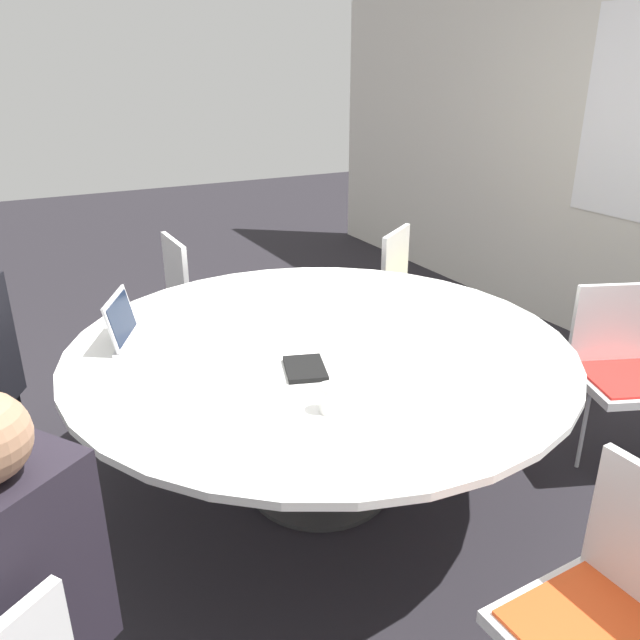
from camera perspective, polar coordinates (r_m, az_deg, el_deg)
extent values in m
plane|color=black|center=(3.03, 0.00, -14.77)|extent=(16.00, 16.00, 0.00)
cylinder|color=#333333|center=(3.03, 0.00, -14.62)|extent=(0.66, 0.66, 0.02)
cylinder|color=#333333|center=(2.83, 0.00, -8.89)|extent=(0.17, 0.17, 0.69)
cylinder|color=white|center=(2.66, 0.00, -2.29)|extent=(2.12, 2.12, 0.03)
cube|color=#E04C1E|center=(1.91, 24.24, -24.92)|extent=(0.40, 0.38, 0.01)
cube|color=silver|center=(3.26, 26.36, -5.16)|extent=(0.55, 0.56, 0.04)
cube|color=red|center=(3.25, 26.44, -4.75)|extent=(0.49, 0.50, 0.01)
cube|color=silver|center=(3.32, 25.30, -0.28)|extent=(0.18, 0.40, 0.40)
cylinder|color=silver|center=(3.28, 22.95, -9.13)|extent=(0.02, 0.02, 0.43)
cube|color=silver|center=(4.02, 9.36, 1.95)|extent=(0.60, 0.60, 0.04)
cube|color=gold|center=(4.01, 9.39, 2.30)|extent=(0.53, 0.53, 0.01)
cube|color=silver|center=(4.00, 6.90, 5.35)|extent=(0.27, 0.36, 0.40)
cylinder|color=silver|center=(4.26, 9.92, -0.29)|extent=(0.02, 0.02, 0.43)
cylinder|color=silver|center=(3.95, 8.34, -2.09)|extent=(0.02, 0.02, 0.43)
cube|color=silver|center=(4.00, -10.11, 1.82)|extent=(0.45, 0.43, 0.04)
cube|color=red|center=(3.99, -10.14, 2.17)|extent=(0.39, 0.38, 0.01)
cube|color=silver|center=(3.88, -13.05, 4.36)|extent=(0.42, 0.04, 0.40)
cylinder|color=silver|center=(4.25, -10.71, -0.44)|extent=(0.02, 0.02, 0.43)
cylinder|color=silver|center=(3.93, -9.00, -2.22)|extent=(0.02, 0.02, 0.43)
cylinder|color=black|center=(3.28, -26.07, -9.28)|extent=(0.10, 0.10, 0.47)
cube|color=#231E28|center=(1.67, -26.11, -20.58)|extent=(0.39, 0.42, 0.55)
cube|color=silver|center=(2.74, -15.54, -1.92)|extent=(0.36, 0.32, 0.02)
cube|color=silver|center=(2.72, -17.78, 0.16)|extent=(0.29, 0.18, 0.20)
cube|color=black|center=(2.72, -17.66, 0.16)|extent=(0.26, 0.16, 0.17)
cube|color=black|center=(2.41, -1.37, -4.44)|extent=(0.25, 0.21, 0.02)
cylinder|color=white|center=(2.12, 0.87, -7.18)|extent=(0.07, 0.07, 0.10)
cube|color=#513319|center=(4.00, 20.10, -4.13)|extent=(0.36, 0.16, 0.28)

